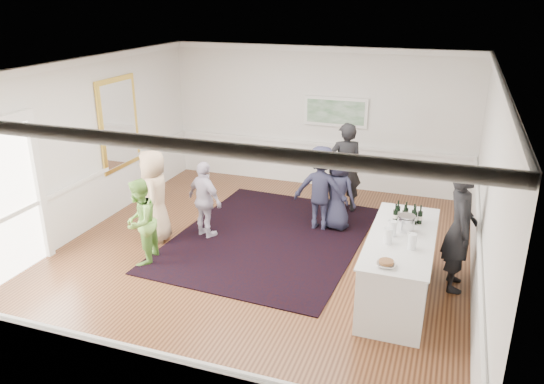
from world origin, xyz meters
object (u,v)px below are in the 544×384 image
(guest_dark_b, at_px, (345,168))
(bartender, at_px, (460,229))
(guest_lilac, at_px, (205,200))
(nut_bowl, at_px, (386,263))
(serving_table, at_px, (399,266))
(guest_navy, at_px, (338,192))
(guest_tan, at_px, (154,196))
(guest_green, at_px, (140,222))
(guest_dark_a, at_px, (321,188))
(ice_bucket, at_px, (406,224))

(guest_dark_b, bearing_deg, bartender, 109.35)
(guest_lilac, bearing_deg, nut_bowl, 175.62)
(serving_table, xyz_separation_m, guest_navy, (-1.41, 2.11, 0.24))
(nut_bowl, bearing_deg, guest_tan, 160.59)
(guest_green, relative_size, guest_dark_a, 0.90)
(guest_dark_a, relative_size, ice_bucket, 6.27)
(guest_tan, distance_m, ice_bucket, 4.47)
(serving_table, distance_m, guest_tan, 4.47)
(bartender, relative_size, nut_bowl, 7.68)
(guest_tan, relative_size, guest_lilac, 1.17)
(guest_tan, xyz_separation_m, guest_navy, (3.01, 1.57, -0.11))
(bartender, distance_m, guest_dark_b, 3.30)
(serving_table, relative_size, guest_dark_a, 1.50)
(serving_table, distance_m, guest_green, 4.20)
(guest_tan, distance_m, guest_navy, 3.40)
(guest_lilac, relative_size, guest_navy, 0.98)
(serving_table, xyz_separation_m, bartender, (0.78, 0.57, 0.48))
(guest_tan, distance_m, guest_lilac, 0.91)
(guest_dark_a, distance_m, guest_dark_b, 1.02)
(serving_table, xyz_separation_m, guest_green, (-4.18, -0.32, 0.23))
(guest_tan, relative_size, guest_navy, 1.16)
(guest_tan, height_order, guest_dark_b, guest_dark_b)
(guest_dark_b, height_order, nut_bowl, guest_dark_b)
(serving_table, height_order, nut_bowl, nut_bowl)
(nut_bowl, bearing_deg, guest_lilac, 151.32)
(guest_tan, bearing_deg, guest_dark_b, 103.30)
(guest_dark_a, bearing_deg, guest_navy, -163.14)
(serving_table, xyz_separation_m, guest_dark_a, (-1.71, 2.01, 0.32))
(guest_dark_a, height_order, guest_navy, guest_dark_a)
(guest_lilac, bearing_deg, guest_dark_a, -126.40)
(guest_lilac, height_order, nut_bowl, guest_lilac)
(ice_bucket, bearing_deg, guest_navy, 126.81)
(guest_dark_a, height_order, nut_bowl, guest_dark_a)
(guest_dark_b, relative_size, ice_bucket, 7.24)
(guest_green, bearing_deg, guest_dark_a, 124.69)
(guest_tan, height_order, nut_bowl, guest_tan)
(guest_dark_a, bearing_deg, guest_lilac, 28.34)
(ice_bucket, bearing_deg, nut_bowl, -95.75)
(ice_bucket, bearing_deg, bartender, 27.03)
(guest_navy, distance_m, nut_bowl, 3.37)
(guest_green, height_order, nut_bowl, guest_green)
(bartender, xyz_separation_m, guest_dark_a, (-2.50, 1.44, -0.16))
(bartender, height_order, guest_green, bartender)
(guest_lilac, bearing_deg, guest_navy, -127.85)
(bartender, relative_size, guest_lilac, 1.35)
(guest_dark_b, bearing_deg, serving_table, 92.50)
(guest_tan, bearing_deg, guest_lilac, 90.14)
(bartender, height_order, nut_bowl, bartender)
(guest_lilac, xyz_separation_m, guest_dark_b, (2.15, 2.05, 0.22))
(bartender, height_order, guest_tan, bartender)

